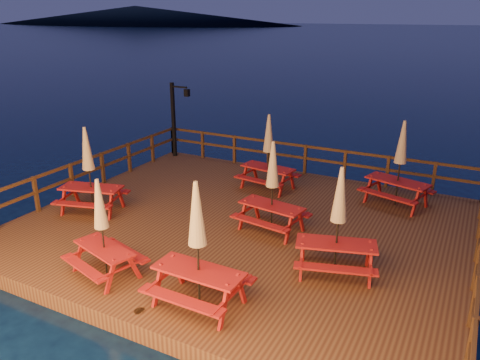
% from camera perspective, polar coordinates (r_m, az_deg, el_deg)
% --- Properties ---
extents(ground, '(500.00, 500.00, 0.00)m').
position_cam_1_polar(ground, '(13.37, 0.56, -6.89)').
color(ground, black).
rests_on(ground, ground).
extents(deck, '(12.00, 10.00, 0.40)m').
position_cam_1_polar(deck, '(13.28, 0.57, -6.12)').
color(deck, '#452516').
rests_on(deck, ground).
extents(deck_piles, '(11.44, 9.44, 1.40)m').
position_cam_1_polar(deck_piles, '(13.51, 0.56, -8.03)').
color(deck_piles, '#351911').
rests_on(deck_piles, ground).
extents(railing, '(11.80, 9.75, 1.10)m').
position_cam_1_polar(railing, '(14.39, 3.80, 0.10)').
color(railing, '#351911').
rests_on(railing, deck).
extents(lamp_post, '(0.85, 0.18, 3.00)m').
position_cam_1_polar(lamp_post, '(19.03, -7.75, 8.08)').
color(lamp_post, black).
rests_on(lamp_post, deck).
extents(headland_left, '(180.00, 84.00, 9.00)m').
position_cam_1_polar(headland_left, '(260.05, -12.63, 19.03)').
color(headland_left, black).
rests_on(headland_left, ground).
extents(picnic_table_0, '(1.90, 1.71, 2.29)m').
position_cam_1_polar(picnic_table_0, '(10.68, -16.49, -5.48)').
color(picnic_table_0, maroon).
rests_on(picnic_table_0, deck).
extents(picnic_table_1, '(1.94, 1.68, 2.50)m').
position_cam_1_polar(picnic_table_1, '(12.34, 3.96, -0.69)').
color(picnic_table_1, maroon).
rests_on(picnic_table_1, deck).
extents(picnic_table_2, '(1.95, 1.68, 2.53)m').
position_cam_1_polar(picnic_table_2, '(15.37, 3.48, 3.56)').
color(picnic_table_2, maroon).
rests_on(picnic_table_2, deck).
extents(picnic_table_3, '(2.20, 1.98, 2.64)m').
position_cam_1_polar(picnic_table_3, '(14.78, 18.93, 2.06)').
color(picnic_table_3, maroon).
rests_on(picnic_table_3, deck).
extents(picnic_table_4, '(2.12, 1.91, 2.54)m').
position_cam_1_polar(picnic_table_4, '(10.48, 11.89, -4.81)').
color(picnic_table_4, maroon).
rests_on(picnic_table_4, deck).
extents(picnic_table_5, '(2.13, 1.91, 2.57)m').
position_cam_1_polar(picnic_table_5, '(14.22, -17.94, 1.32)').
color(picnic_table_5, maroon).
rests_on(picnic_table_5, deck).
extents(picnic_table_6, '(1.89, 1.56, 2.66)m').
position_cam_1_polar(picnic_table_6, '(9.17, -5.19, -7.70)').
color(picnic_table_6, maroon).
rests_on(picnic_table_6, deck).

